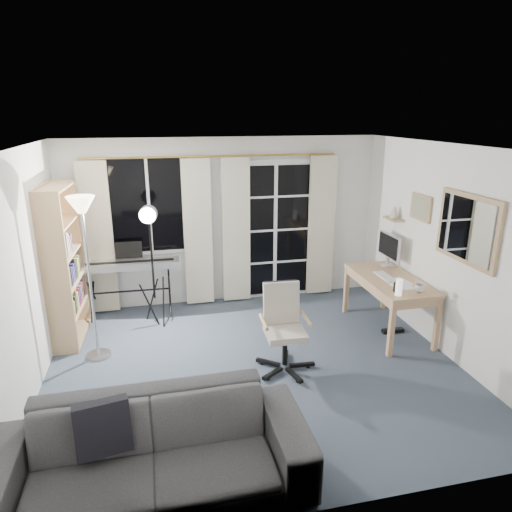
% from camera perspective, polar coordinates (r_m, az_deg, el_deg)
% --- Properties ---
extents(floor, '(4.50, 4.00, 0.02)m').
position_cam_1_polar(floor, '(5.27, -0.22, -13.70)').
color(floor, '#374151').
rests_on(floor, ground).
extents(window, '(1.20, 0.08, 1.40)m').
position_cam_1_polar(window, '(6.49, -13.25, 6.23)').
color(window, white).
rests_on(window, floor).
extents(french_door, '(1.32, 0.09, 2.11)m').
position_cam_1_polar(french_door, '(6.81, 2.34, 3.12)').
color(french_door, white).
rests_on(french_door, floor).
extents(curtains, '(3.60, 0.07, 2.13)m').
position_cam_1_polar(curtains, '(6.54, -4.99, 3.07)').
color(curtains, gold).
rests_on(curtains, floor).
extents(bookshelf, '(0.35, 0.91, 1.93)m').
position_cam_1_polar(bookshelf, '(5.96, -23.21, -1.57)').
color(bookshelf, '#A27C55').
rests_on(bookshelf, floor).
extents(torchiere_lamp, '(0.31, 0.31, 1.88)m').
position_cam_1_polar(torchiere_lamp, '(5.22, -20.70, 3.02)').
color(torchiere_lamp, '#B2B2B7').
rests_on(torchiere_lamp, floor).
extents(keyboard_piano, '(1.34, 0.67, 0.97)m').
position_cam_1_polar(keyboard_piano, '(6.42, -15.54, -1.15)').
color(keyboard_piano, black).
rests_on(keyboard_piano, floor).
extents(studio_light, '(0.32, 0.33, 1.65)m').
position_cam_1_polar(studio_light, '(5.87, -13.20, 3.33)').
color(studio_light, black).
rests_on(studio_light, floor).
extents(office_chair, '(0.64, 0.67, 0.96)m').
position_cam_1_polar(office_chair, '(5.04, 3.38, -7.87)').
color(office_chair, black).
rests_on(office_chair, floor).
extents(desk, '(0.68, 1.34, 0.72)m').
position_cam_1_polar(desk, '(6.05, 16.38, -3.46)').
color(desk, '#A67C55').
rests_on(desk, floor).
extents(monitor, '(0.17, 0.52, 0.45)m').
position_cam_1_polar(monitor, '(6.40, 16.29, 1.11)').
color(monitor, silver).
rests_on(monitor, desk).
extents(desk_clutter, '(0.42, 0.81, 0.91)m').
position_cam_1_polar(desk_clutter, '(5.86, 16.84, -4.87)').
color(desk_clutter, white).
rests_on(desk_clutter, desk).
extents(mug, '(0.12, 0.09, 0.12)m').
position_cam_1_polar(mug, '(5.65, 19.80, -3.70)').
color(mug, silver).
rests_on(mug, desk).
extents(wall_mirror, '(0.04, 0.94, 0.74)m').
position_cam_1_polar(wall_mirror, '(5.29, 24.92, 3.08)').
color(wall_mirror, '#A27C55').
rests_on(wall_mirror, floor).
extents(framed_print, '(0.03, 0.42, 0.32)m').
position_cam_1_polar(framed_print, '(6.00, 19.92, 5.72)').
color(framed_print, '#A27C55').
rests_on(framed_print, floor).
extents(wall_shelf, '(0.16, 0.30, 0.18)m').
position_cam_1_polar(wall_shelf, '(6.42, 16.88, 4.98)').
color(wall_shelf, '#A27C55').
rests_on(wall_shelf, floor).
extents(sofa, '(2.33, 0.70, 0.91)m').
position_cam_1_polar(sofa, '(3.64, -13.10, -21.48)').
color(sofa, '#28282A').
rests_on(sofa, floor).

